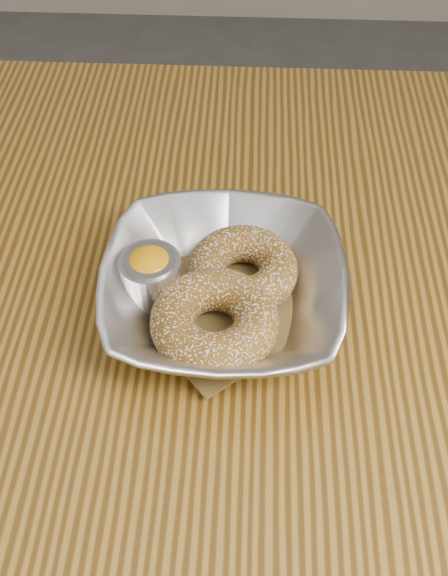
{
  "coord_description": "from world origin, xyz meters",
  "views": [
    {
      "loc": [
        0.03,
        -0.4,
        1.23
      ],
      "look_at": [
        0.02,
        -0.01,
        0.78
      ],
      "focal_mm": 42.0,
      "sensor_mm": 36.0,
      "label": 1
    }
  ],
  "objects_px": {
    "serving_bowl": "(224,291)",
    "donut_front": "(215,321)",
    "donut_back": "(243,269)",
    "ramekin": "(151,276)",
    "table": "(209,358)"
  },
  "relations": [
    {
      "from": "serving_bowl",
      "to": "donut_front",
      "type": "bearing_deg",
      "value": -99.66
    },
    {
      "from": "serving_bowl",
      "to": "donut_back",
      "type": "distance_m",
      "value": 0.03
    },
    {
      "from": "ramekin",
      "to": "donut_front",
      "type": "bearing_deg",
      "value": -36.74
    },
    {
      "from": "serving_bowl",
      "to": "donut_back",
      "type": "xyz_separation_m",
      "value": [
        0.02,
        0.03,
        0.0
      ]
    },
    {
      "from": "table",
      "to": "donut_back",
      "type": "height_order",
      "value": "donut_back"
    },
    {
      "from": "donut_front",
      "to": "ramekin",
      "type": "relative_size",
      "value": 2.02
    },
    {
      "from": "serving_bowl",
      "to": "table",
      "type": "bearing_deg",
      "value": 139.67
    },
    {
      "from": "table",
      "to": "ramekin",
      "type": "height_order",
      "value": "ramekin"
    },
    {
      "from": "donut_front",
      "to": "serving_bowl",
      "type": "bearing_deg",
      "value": 80.34
    },
    {
      "from": "donut_back",
      "to": "ramekin",
      "type": "height_order",
      "value": "ramekin"
    },
    {
      "from": "serving_bowl",
      "to": "donut_front",
      "type": "distance_m",
      "value": 0.04
    },
    {
      "from": "donut_back",
      "to": "donut_front",
      "type": "relative_size",
      "value": 0.91
    },
    {
      "from": "table",
      "to": "ramekin",
      "type": "bearing_deg",
      "value": -171.69
    },
    {
      "from": "ramekin",
      "to": "table",
      "type": "bearing_deg",
      "value": 8.31
    },
    {
      "from": "donut_back",
      "to": "ramekin",
      "type": "relative_size",
      "value": 1.83
    }
  ]
}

